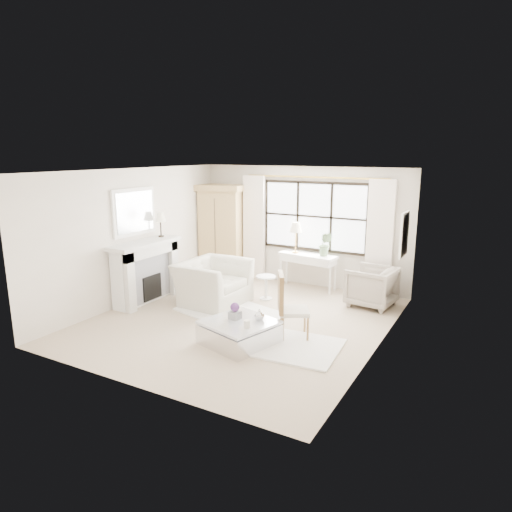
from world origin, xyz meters
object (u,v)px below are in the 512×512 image
at_px(console_table, 307,271).
at_px(coffee_table, 239,333).
at_px(armoire, 222,230).
at_px(club_armchair, 213,283).

distance_m(console_table, coffee_table, 3.32).
relative_size(armoire, coffee_table, 1.81).
xyz_separation_m(armoire, coffee_table, (2.51, -3.35, -0.96)).
bearing_deg(coffee_table, club_armchair, 152.36).
bearing_deg(club_armchair, console_table, -32.22).
height_order(club_armchair, coffee_table, club_armchair).
relative_size(club_armchair, coffee_table, 1.08).
xyz_separation_m(console_table, coffee_table, (0.21, -3.30, -0.22)).
height_order(console_table, club_armchair, club_armchair).
bearing_deg(club_armchair, coffee_table, -131.86).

